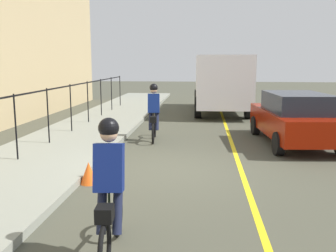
% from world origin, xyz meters
% --- Properties ---
extents(ground_plane, '(80.00, 80.00, 0.00)m').
position_xyz_m(ground_plane, '(0.00, 0.00, 0.00)').
color(ground_plane, '#454638').
extents(lane_line_centre, '(36.00, 0.12, 0.01)m').
position_xyz_m(lane_line_centre, '(0.00, -1.60, 0.00)').
color(lane_line_centre, yellow).
rests_on(lane_line_centre, ground).
extents(sidewalk, '(40.00, 3.20, 0.15)m').
position_xyz_m(sidewalk, '(0.00, 3.40, 0.07)').
color(sidewalk, gray).
rests_on(sidewalk, ground).
extents(iron_fence, '(21.45, 0.04, 1.60)m').
position_xyz_m(iron_fence, '(1.00, 3.80, 1.35)').
color(iron_fence, black).
rests_on(iron_fence, sidewalk).
extents(cyclist_lead, '(1.71, 0.38, 1.83)m').
position_xyz_m(cyclist_lead, '(3.23, 0.86, 0.91)').
color(cyclist_lead, black).
rests_on(cyclist_lead, ground).
extents(cyclist_follow, '(1.71, 0.38, 1.83)m').
position_xyz_m(cyclist_follow, '(-4.13, 0.46, 0.91)').
color(cyclist_follow, black).
rests_on(cyclist_follow, ground).
extents(patrol_sedan, '(4.52, 2.19, 1.58)m').
position_xyz_m(patrol_sedan, '(3.14, -3.48, 0.82)').
color(patrol_sedan, maroon).
rests_on(patrol_sedan, ground).
extents(box_truck_background, '(6.76, 2.67, 2.78)m').
position_xyz_m(box_truck_background, '(10.26, -1.54, 1.55)').
color(box_truck_background, white).
rests_on(box_truck_background, ground).
extents(traffic_cone_near, '(0.36, 0.36, 0.46)m').
position_xyz_m(traffic_cone_near, '(-1.22, 1.64, 0.23)').
color(traffic_cone_near, '#FC5F19').
rests_on(traffic_cone_near, ground).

